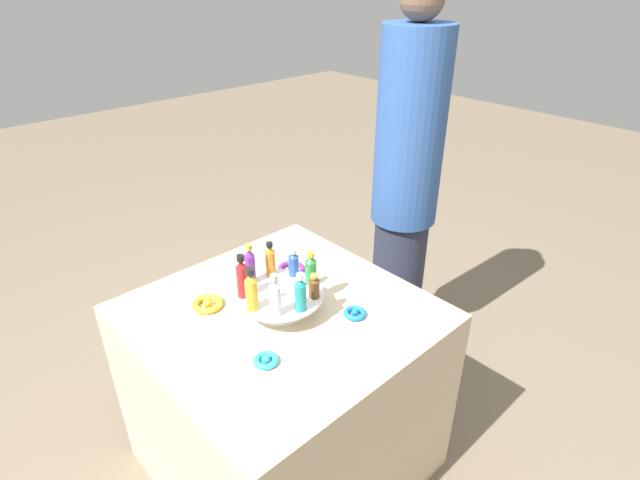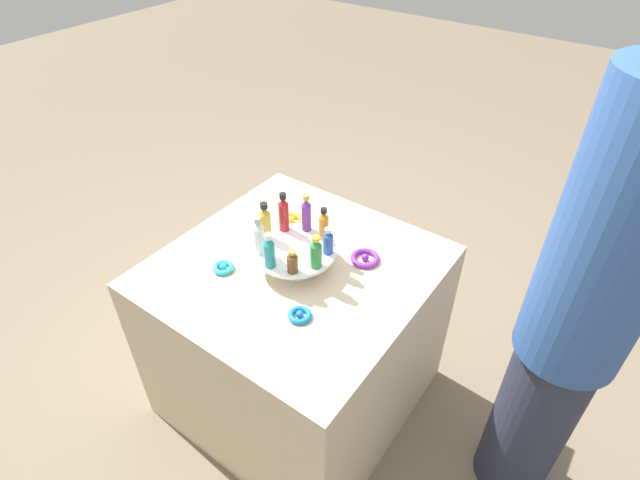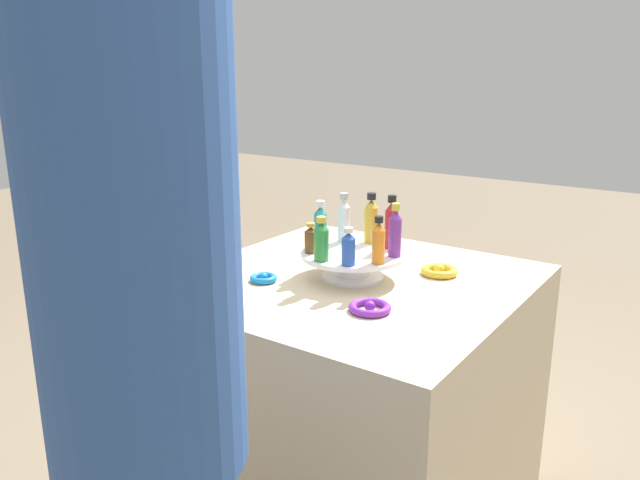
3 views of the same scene
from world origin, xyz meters
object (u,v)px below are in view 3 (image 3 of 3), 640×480
bottle_red (391,224)px  person_figure (146,370)px  bottle_blue (348,248)px  ribbon_bow_blue (263,278)px  bottle_gold (371,220)px  bottle_orange (378,242)px  bottle_purple (395,232)px  display_stand (353,261)px  bottle_clear (344,219)px  ribbon_bow_gold (439,271)px  bottle_green (321,241)px  ribbon_bow_purple (370,307)px  bottle_brown (311,239)px  ribbon_bow_teal (340,250)px  bottle_teal (320,225)px

bottle_red → person_figure: size_ratio=0.09×
bottle_blue → ribbon_bow_blue: (-0.24, -0.06, -0.11)m
bottle_red → bottle_gold: size_ratio=1.04×
bottle_red → person_figure: (0.12, -0.98, -0.01)m
bottle_orange → bottle_purple: bearing=85.8°
display_stand → bottle_orange: (0.11, -0.05, 0.08)m
bottle_clear → ribbon_bow_gold: bottle_clear is taller
bottle_red → bottle_clear: bearing=-174.2°
bottle_gold → bottle_green: bearing=-94.2°
bottle_gold → ribbon_bow_purple: 0.38m
bottle_red → ribbon_bow_purple: (0.10, -0.29, -0.14)m
bottle_clear → person_figure: 1.00m
bottle_orange → bottle_gold: (-0.12, 0.17, 0.01)m
bottle_purple → bottle_red: bearing=125.8°
bottle_green → bottle_blue: bearing=5.8°
bottle_clear → bottle_brown: (-0.01, -0.15, -0.03)m
ribbon_bow_purple → ribbon_bow_gold: bearing=86.6°
person_figure → bottle_red: bearing=-4.9°
bottle_clear → ribbon_bow_blue: bottle_clear is taller
bottle_green → bottle_purple: bearing=45.8°
bottle_purple → bottle_red: (-0.05, 0.07, 0.00)m
display_stand → bottle_brown: bearing=-144.2°
bottle_green → bottle_gold: size_ratio=0.82×
bottle_green → bottle_red: 0.23m
bottle_gold → bottle_clear: size_ratio=1.02×
bottle_orange → ribbon_bow_gold: size_ratio=1.20×
bottle_orange → person_figure: (0.07, -0.83, 0.00)m
bottle_green → bottle_red: size_ratio=0.79×
bottle_green → person_figure: 0.79m
person_figure → ribbon_bow_purple: bearing=-10.5°
ribbon_bow_teal → bottle_clear: bearing=-52.2°
ribbon_bow_blue → bottle_green: bearing=18.4°
ribbon_bow_blue → display_stand: bearing=41.6°
display_stand → ribbon_bow_teal: bearing=131.6°
display_stand → person_figure: (0.18, -0.88, 0.09)m
ribbon_bow_teal → display_stand: bearing=-48.4°
bottle_red → bottle_gold: bearing=165.8°
bottle_green → bottle_brown: 0.08m
bottle_teal → bottle_red: bearing=25.8°
bottle_teal → ribbon_bow_purple: bottle_teal is taller
display_stand → bottle_blue: 0.14m
ribbon_bow_blue → bottle_clear: bearing=67.3°
ribbon_bow_blue → ribbon_bow_gold: size_ratio=0.73×
display_stand → bottle_orange: 0.14m
ribbon_bow_blue → ribbon_bow_teal: bearing=86.6°
bottle_teal → person_figure: person_figure is taller
bottle_red → bottle_teal: 0.20m
bottle_green → bottle_teal: size_ratio=0.92×
bottle_green → bottle_gold: bottle_gold is taller
bottle_brown → ribbon_bow_blue: (-0.09, -0.10, -0.11)m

